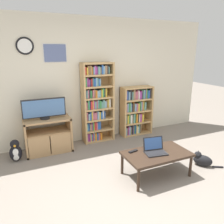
# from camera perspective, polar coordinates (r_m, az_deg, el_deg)

# --- Properties ---
(ground_plane) EXTENTS (18.00, 18.00, 0.00)m
(ground_plane) POSITION_cam_1_polar(r_m,az_deg,el_deg) (3.15, 7.80, -22.25)
(ground_plane) COLOR gray
(wall_back) EXTENTS (5.96, 0.09, 2.60)m
(wall_back) POSITION_cam_1_polar(r_m,az_deg,el_deg) (4.69, -7.18, 8.00)
(wall_back) COLOR beige
(wall_back) RESTS_ON ground_plane
(tv_stand) EXTENTS (0.87, 0.48, 0.68)m
(tv_stand) POSITION_cam_1_polar(r_m,az_deg,el_deg) (4.46, -16.31, -5.80)
(tv_stand) COLOR tan
(tv_stand) RESTS_ON ground_plane
(television) EXTENTS (0.80, 0.18, 0.39)m
(television) POSITION_cam_1_polar(r_m,az_deg,el_deg) (4.29, -17.30, 0.84)
(television) COLOR black
(television) RESTS_ON tv_stand
(bookshelf_tall) EXTENTS (0.67, 0.29, 1.70)m
(bookshelf_tall) POSITION_cam_1_polar(r_m,az_deg,el_deg) (4.67, -4.20, 2.57)
(bookshelf_tall) COLOR tan
(bookshelf_tall) RESTS_ON ground_plane
(bookshelf_short) EXTENTS (0.74, 0.30, 1.14)m
(bookshelf_short) POSITION_cam_1_polar(r_m,az_deg,el_deg) (5.13, 5.95, 0.50)
(bookshelf_short) COLOR tan
(bookshelf_short) RESTS_ON ground_plane
(coffee_table) EXTENTS (1.04, 0.59, 0.39)m
(coffee_table) POSITION_cam_1_polar(r_m,az_deg,el_deg) (3.56, 11.58, -10.96)
(coffee_table) COLOR #332319
(coffee_table) RESTS_ON ground_plane
(laptop) EXTENTS (0.37, 0.30, 0.23)m
(laptop) POSITION_cam_1_polar(r_m,az_deg,el_deg) (3.52, 11.08, -9.46)
(laptop) COLOR #232326
(laptop) RESTS_ON coffee_table
(remote_near_laptop) EXTENTS (0.17, 0.08, 0.02)m
(remote_near_laptop) POSITION_cam_1_polar(r_m,az_deg,el_deg) (3.52, 5.53, -10.15)
(remote_near_laptop) COLOR black
(remote_near_laptop) RESTS_ON coffee_table
(cat) EXTENTS (0.43, 0.39, 0.26)m
(cat) POSITION_cam_1_polar(r_m,az_deg,el_deg) (4.17, 22.38, -11.44)
(cat) COLOR black
(cat) RESTS_ON ground_plane
(penguin_figurine) EXTENTS (0.22, 0.20, 0.41)m
(penguin_figurine) POSITION_cam_1_polar(r_m,az_deg,el_deg) (4.34, -23.88, -9.41)
(penguin_figurine) COLOR black
(penguin_figurine) RESTS_ON ground_plane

